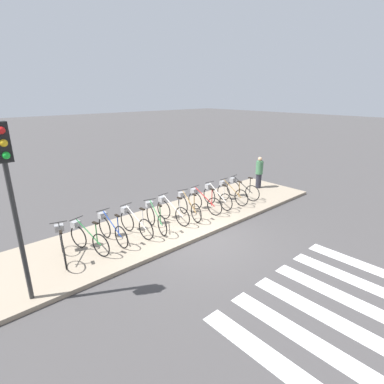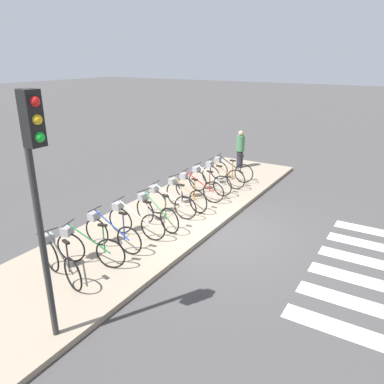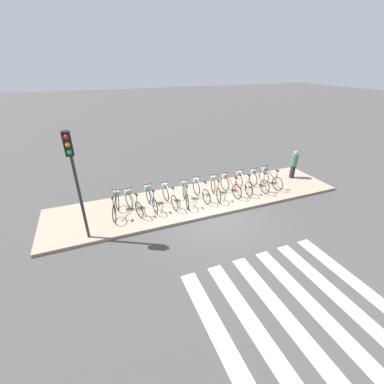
{
  "view_description": "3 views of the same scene",
  "coord_description": "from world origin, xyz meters",
  "px_view_note": "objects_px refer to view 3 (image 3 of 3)",
  "views": [
    {
      "loc": [
        -6.07,
        -6.3,
        4.55
      ],
      "look_at": [
        0.3,
        0.77,
        1.37
      ],
      "focal_mm": 28.0,
      "sensor_mm": 36.0,
      "label": 1
    },
    {
      "loc": [
        -8.09,
        -4.19,
        4.44
      ],
      "look_at": [
        -0.7,
        0.32,
        1.3
      ],
      "focal_mm": 35.0,
      "sensor_mm": 36.0,
      "label": 2
    },
    {
      "loc": [
        -4.31,
        -8.15,
        5.85
      ],
      "look_at": [
        -0.56,
        1.19,
        0.73
      ],
      "focal_mm": 24.0,
      "sensor_mm": 36.0,
      "label": 3
    }
  ],
  "objects_px": {
    "parked_bicycle_6": "(215,188)",
    "parked_bicycle_8": "(243,182)",
    "parked_bicycle_5": "(200,190)",
    "traffic_light": "(73,166)",
    "parked_bicycle_9": "(258,180)",
    "parked_bicycle_2": "(151,198)",
    "parked_bicycle_7": "(230,185)",
    "parked_bicycle_3": "(169,195)",
    "parked_bicycle_1": "(133,202)",
    "parked_bicycle_0": "(116,205)",
    "parked_bicycle_10": "(269,178)",
    "pedestrian": "(294,164)",
    "parked_bicycle_4": "(185,194)"
  },
  "relations": [
    {
      "from": "parked_bicycle_6",
      "to": "parked_bicycle_8",
      "type": "distance_m",
      "value": 1.54
    },
    {
      "from": "parked_bicycle_5",
      "to": "traffic_light",
      "type": "height_order",
      "value": "traffic_light"
    },
    {
      "from": "parked_bicycle_5",
      "to": "parked_bicycle_9",
      "type": "height_order",
      "value": "same"
    },
    {
      "from": "parked_bicycle_2",
      "to": "parked_bicycle_5",
      "type": "bearing_deg",
      "value": -1.03
    },
    {
      "from": "parked_bicycle_7",
      "to": "parked_bicycle_6",
      "type": "bearing_deg",
      "value": -179.51
    },
    {
      "from": "parked_bicycle_3",
      "to": "parked_bicycle_8",
      "type": "distance_m",
      "value": 3.8
    },
    {
      "from": "parked_bicycle_3",
      "to": "traffic_light",
      "type": "distance_m",
      "value": 4.39
    },
    {
      "from": "parked_bicycle_1",
      "to": "parked_bicycle_7",
      "type": "xyz_separation_m",
      "value": [
        4.62,
        -0.04,
        0.0
      ]
    },
    {
      "from": "parked_bicycle_5",
      "to": "parked_bicycle_6",
      "type": "relative_size",
      "value": 1.01
    },
    {
      "from": "parked_bicycle_5",
      "to": "parked_bicycle_9",
      "type": "distance_m",
      "value": 3.09
    },
    {
      "from": "parked_bicycle_0",
      "to": "parked_bicycle_2",
      "type": "height_order",
      "value": "same"
    },
    {
      "from": "parked_bicycle_7",
      "to": "parked_bicycle_10",
      "type": "bearing_deg",
      "value": 0.23
    },
    {
      "from": "parked_bicycle_10",
      "to": "pedestrian",
      "type": "height_order",
      "value": "pedestrian"
    },
    {
      "from": "parked_bicycle_0",
      "to": "parked_bicycle_4",
      "type": "height_order",
      "value": "same"
    },
    {
      "from": "parked_bicycle_1",
      "to": "parked_bicycle_7",
      "type": "relative_size",
      "value": 0.97
    },
    {
      "from": "parked_bicycle_5",
      "to": "parked_bicycle_10",
      "type": "relative_size",
      "value": 1.0
    },
    {
      "from": "parked_bicycle_1",
      "to": "parked_bicycle_4",
      "type": "relative_size",
      "value": 0.99
    },
    {
      "from": "parked_bicycle_9",
      "to": "parked_bicycle_10",
      "type": "xyz_separation_m",
      "value": [
        0.74,
        0.05,
        0.0
      ]
    },
    {
      "from": "parked_bicycle_1",
      "to": "parked_bicycle_3",
      "type": "xyz_separation_m",
      "value": [
        1.6,
        0.03,
        0.0
      ]
    },
    {
      "from": "parked_bicycle_7",
      "to": "parked_bicycle_10",
      "type": "distance_m",
      "value": 2.33
    },
    {
      "from": "parked_bicycle_8",
      "to": "parked_bicycle_1",
      "type": "bearing_deg",
      "value": -179.96
    },
    {
      "from": "parked_bicycle_10",
      "to": "parked_bicycle_9",
      "type": "bearing_deg",
      "value": -176.11
    },
    {
      "from": "parked_bicycle_2",
      "to": "parked_bicycle_5",
      "type": "distance_m",
      "value": 2.32
    },
    {
      "from": "parked_bicycle_6",
      "to": "pedestrian",
      "type": "xyz_separation_m",
      "value": [
        4.92,
        0.41,
        0.35
      ]
    },
    {
      "from": "parked_bicycle_1",
      "to": "pedestrian",
      "type": "height_order",
      "value": "pedestrian"
    },
    {
      "from": "parked_bicycle_1",
      "to": "parked_bicycle_3",
      "type": "relative_size",
      "value": 0.97
    },
    {
      "from": "parked_bicycle_4",
      "to": "traffic_light",
      "type": "height_order",
      "value": "traffic_light"
    },
    {
      "from": "parked_bicycle_0",
      "to": "parked_bicycle_8",
      "type": "height_order",
      "value": "same"
    },
    {
      "from": "parked_bicycle_2",
      "to": "parked_bicycle_6",
      "type": "distance_m",
      "value": 3.06
    },
    {
      "from": "parked_bicycle_4",
      "to": "pedestrian",
      "type": "distance_m",
      "value": 6.47
    },
    {
      "from": "parked_bicycle_3",
      "to": "parked_bicycle_0",
      "type": "bearing_deg",
      "value": 179.12
    },
    {
      "from": "parked_bicycle_6",
      "to": "parked_bicycle_7",
      "type": "xyz_separation_m",
      "value": [
        0.77,
        0.01,
        0.0
      ]
    },
    {
      "from": "parked_bicycle_5",
      "to": "parked_bicycle_2",
      "type": "bearing_deg",
      "value": 178.97
    },
    {
      "from": "parked_bicycle_8",
      "to": "traffic_light",
      "type": "xyz_separation_m",
      "value": [
        -7.26,
        -1.29,
        2.36
      ]
    },
    {
      "from": "parked_bicycle_4",
      "to": "parked_bicycle_6",
      "type": "distance_m",
      "value": 1.52
    },
    {
      "from": "parked_bicycle_6",
      "to": "parked_bicycle_8",
      "type": "height_order",
      "value": "same"
    },
    {
      "from": "parked_bicycle_3",
      "to": "parked_bicycle_5",
      "type": "bearing_deg",
      "value": 0.24
    },
    {
      "from": "parked_bicycle_6",
      "to": "traffic_light",
      "type": "height_order",
      "value": "traffic_light"
    },
    {
      "from": "parked_bicycle_9",
      "to": "parked_bicycle_2",
      "type": "bearing_deg",
      "value": 178.38
    },
    {
      "from": "parked_bicycle_6",
      "to": "pedestrian",
      "type": "bearing_deg",
      "value": 4.77
    },
    {
      "from": "parked_bicycle_3",
      "to": "parked_bicycle_10",
      "type": "relative_size",
      "value": 1.0
    },
    {
      "from": "parked_bicycle_2",
      "to": "parked_bicycle_6",
      "type": "xyz_separation_m",
      "value": [
        3.06,
        -0.12,
        0.0
      ]
    },
    {
      "from": "parked_bicycle_7",
      "to": "parked_bicycle_9",
      "type": "distance_m",
      "value": 1.59
    },
    {
      "from": "parked_bicycle_2",
      "to": "parked_bicycle_9",
      "type": "bearing_deg",
      "value": -1.62
    },
    {
      "from": "parked_bicycle_0",
      "to": "parked_bicycle_5",
      "type": "height_order",
      "value": "same"
    },
    {
      "from": "parked_bicycle_0",
      "to": "parked_bicycle_9",
      "type": "relative_size",
      "value": 0.97
    },
    {
      "from": "parked_bicycle_3",
      "to": "parked_bicycle_10",
      "type": "bearing_deg",
      "value": -0.59
    },
    {
      "from": "parked_bicycle_7",
      "to": "parked_bicycle_5",
      "type": "bearing_deg",
      "value": 177.31
    },
    {
      "from": "parked_bicycle_4",
      "to": "parked_bicycle_8",
      "type": "height_order",
      "value": "same"
    },
    {
      "from": "parked_bicycle_6",
      "to": "pedestrian",
      "type": "relative_size",
      "value": 1.08
    }
  ]
}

